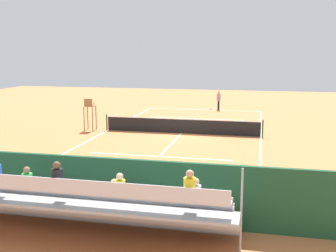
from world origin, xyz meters
name	(u,v)px	position (x,y,z in m)	size (l,w,h in m)	color
ground_plane	(181,133)	(0.00, 0.00, 0.00)	(60.00, 60.00, 0.00)	#D17542
court_line_markings	(182,133)	(0.00, -0.04, 0.00)	(10.10, 22.20, 0.01)	white
tennis_net	(182,126)	(0.00, 0.00, 0.50)	(10.30, 0.10, 1.07)	black
backdrop_wall	(99,188)	(0.00, 14.00, 1.00)	(18.00, 0.16, 2.00)	#1E4C2D
bleacher_stand	(82,204)	(-0.02, 15.38, 0.97)	(9.06, 2.40, 2.48)	#9EA0A5
umpire_chair	(90,111)	(6.20, 0.26, 1.31)	(0.67, 0.67, 2.14)	olive
courtside_bench	(173,199)	(-2.23, 13.27, 0.56)	(1.80, 0.40, 0.93)	#33383D
equipment_bag	(125,207)	(-0.64, 13.40, 0.18)	(0.90, 0.36, 0.36)	black
tennis_player	(219,99)	(-1.25, -11.27, 1.02)	(0.45, 0.56, 1.93)	black
tennis_racket	(213,109)	(-0.79, -11.43, 0.01)	(0.59, 0.37, 0.03)	black
tennis_ball_near	(195,110)	(0.80, -10.54, 0.03)	(0.07, 0.07, 0.07)	#CCDB33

